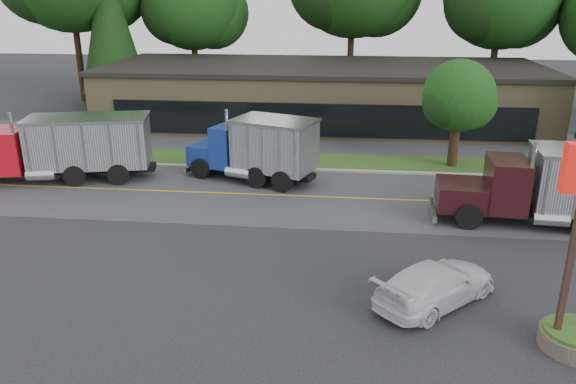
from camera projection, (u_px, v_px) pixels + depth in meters
name	position (u px, v px, depth m)	size (l,w,h in m)	color
ground	(227.00, 285.00, 19.27)	(140.00, 140.00, 0.00)	#38383E
road	(265.00, 195.00, 27.69)	(60.00, 8.00, 0.02)	#4E4E53
center_line	(265.00, 195.00, 27.69)	(60.00, 0.12, 0.01)	gold
curb	(275.00, 170.00, 31.62)	(60.00, 0.30, 0.12)	#9E9E99
grass_verge	(279.00, 160.00, 33.30)	(60.00, 3.40, 0.03)	#2E541C
far_parking	(288.00, 139.00, 37.98)	(60.00, 7.00, 0.02)	#4E4E53
strip_mall	(323.00, 95.00, 42.71)	(32.00, 12.00, 4.00)	#8B7B55
tree_far_b	(194.00, 5.00, 49.36)	(9.08, 8.55, 12.96)	#382619
evergreen_left	(110.00, 23.00, 46.58)	(5.56, 5.56, 12.65)	#382619
tree_verge	(459.00, 99.00, 31.03)	(4.24, 3.99, 6.04)	#382619
dump_truck_red	(62.00, 147.00, 29.31)	(10.74, 4.68, 3.36)	black
dump_truck_blue	(258.00, 147.00, 29.27)	(7.27, 4.71, 3.36)	black
dump_truck_maroon	(567.00, 185.00, 23.57)	(9.59, 3.21, 3.36)	black
rally_car	(436.00, 284.00, 17.97)	(1.88, 4.64, 1.35)	silver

